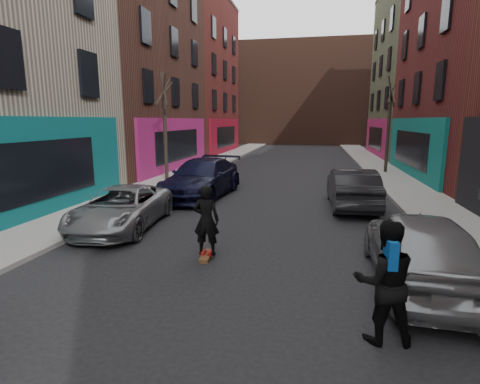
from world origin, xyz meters
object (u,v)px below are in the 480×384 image
at_px(parked_left_far, 122,208).
at_px(parked_right_end, 352,188).
at_px(skateboard, 207,256).
at_px(tree_left_far, 165,120).
at_px(parked_left_end, 202,178).
at_px(tree_right_far, 389,118).
at_px(parked_right_far, 420,248).
at_px(skateboarder, 206,220).
at_px(pedestrian, 385,282).

xyz_separation_m(parked_left_far, parked_right_end, (7.41, 4.38, 0.12)).
bearing_deg(skateboard, tree_left_far, 114.08).
distance_m(parked_left_end, skateboard, 7.82).
bearing_deg(skateboard, tree_right_far, 64.35).
relative_size(tree_right_far, parked_right_end, 1.46).
bearing_deg(parked_left_far, parked_right_end, 25.06).
distance_m(tree_left_far, parked_left_far, 9.21).
xyz_separation_m(parked_left_far, parked_left_end, (1.01, 5.34, 0.18)).
distance_m(parked_right_far, skateboarder, 4.77).
bearing_deg(parked_left_end, parked_left_far, -96.06).
height_order(skateboard, pedestrian, pedestrian).
height_order(parked_left_far, skateboarder, skateboarder).
xyz_separation_m(parked_left_far, parked_right_far, (8.13, -2.64, 0.14)).
distance_m(parked_left_end, pedestrian, 11.92).
height_order(tree_left_far, parked_right_end, tree_left_far).
height_order(parked_left_end, pedestrian, pedestrian).
height_order(tree_left_far, parked_right_far, tree_left_far).
bearing_deg(skateboarder, skateboard, 180.00).
xyz_separation_m(parked_right_end, pedestrian, (-0.36, -9.32, 0.20)).
bearing_deg(tree_left_far, parked_right_far, -47.90).
distance_m(tree_left_far, tree_right_far, 13.78).
height_order(parked_left_far, parked_left_end, parked_left_end).
relative_size(parked_left_far, parked_right_far, 1.01).
distance_m(tree_right_far, parked_left_end, 13.44).
bearing_deg(tree_right_far, tree_left_far, -154.18).
bearing_deg(parked_left_far, parked_right_far, -23.51).
height_order(parked_left_end, parked_right_end, parked_left_end).
bearing_deg(parked_left_far, skateboarder, -36.89).
bearing_deg(pedestrian, tree_right_far, -106.31).
height_order(tree_right_far, parked_left_far, tree_right_far).
bearing_deg(skateboarder, tree_left_far, -65.92).
distance_m(tree_right_far, parked_left_far, 18.13).
xyz_separation_m(parked_right_far, skateboarder, (-4.73, 0.57, 0.18)).
height_order(skateboarder, pedestrian, pedestrian).
bearing_deg(tree_left_far, parked_right_end, -23.99).
relative_size(parked_right_far, parked_right_end, 1.00).
distance_m(parked_left_far, skateboarder, 3.99).
bearing_deg(parked_left_far, tree_right_far, 48.91).
distance_m(tree_left_far, parked_right_end, 10.62).
relative_size(tree_left_far, parked_left_far, 1.39).
xyz_separation_m(parked_left_end, parked_right_end, (6.40, -0.96, -0.07)).
height_order(tree_left_far, skateboarder, tree_left_far).
xyz_separation_m(parked_left_far, pedestrian, (7.05, -4.94, 0.32)).
xyz_separation_m(parked_left_end, skateboard, (2.39, -7.41, -0.78)).
bearing_deg(tree_left_far, skateboarder, -63.13).
height_order(tree_left_far, parked_left_far, tree_left_far).
bearing_deg(parked_right_far, skateboard, -4.61).
xyz_separation_m(tree_right_far, parked_left_far, (-10.41, -14.57, -2.88)).
relative_size(skateboard, pedestrian, 0.41).
xyz_separation_m(parked_left_end, parked_right_far, (7.12, -7.98, -0.04)).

